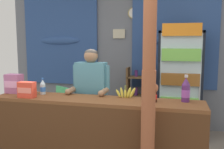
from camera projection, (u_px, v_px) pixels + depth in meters
back_wall_curtained at (123, 52)px, 5.05m from camera, size 4.85×0.22×2.81m
stall_counter at (93, 133)px, 3.00m from camera, size 2.58×0.47×0.98m
timber_post at (149, 76)px, 2.44m from camera, size 0.16×0.14×2.79m
drink_fridge at (180, 77)px, 4.35m from camera, size 0.73×0.62×1.97m
bottle_shelf_rack at (139, 98)px, 4.77m from camera, size 0.48×0.28×1.19m
plastic_lawn_chair at (57, 108)px, 4.51m from camera, size 0.61×0.61×0.86m
shopkeeper at (91, 91)px, 3.48m from camera, size 0.53×0.42×1.57m
soda_bottle_grape_soda at (186, 90)px, 2.89m from camera, size 0.10×0.10×0.31m
soda_bottle_water at (43, 87)px, 3.31m from camera, size 0.07×0.07×0.22m
soda_bottle_cola at (154, 95)px, 2.89m from camera, size 0.07×0.07×0.20m
snack_box_crackers at (27, 90)px, 3.12m from camera, size 0.21×0.11×0.19m
snack_box_wafer at (14, 84)px, 3.39m from camera, size 0.21×0.15×0.25m
banana_bunch at (126, 93)px, 3.09m from camera, size 0.27×0.05×0.16m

